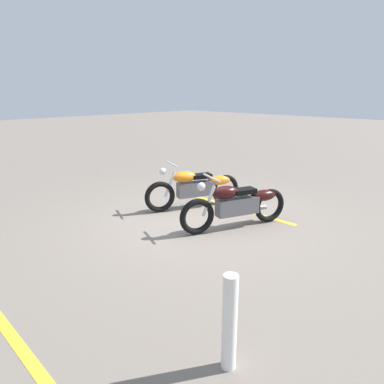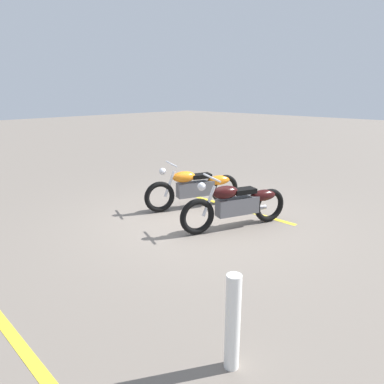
% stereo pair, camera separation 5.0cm
% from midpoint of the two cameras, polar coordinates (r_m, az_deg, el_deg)
% --- Properties ---
extents(ground_plane, '(60.00, 60.00, 0.00)m').
position_cam_midpoint_polar(ground_plane, '(7.12, 1.39, -4.58)').
color(ground_plane, slate).
extents(motorcycle_bright_foreground, '(2.10, 0.96, 1.04)m').
position_cam_midpoint_polar(motorcycle_bright_foreground, '(7.80, 0.41, 0.81)').
color(motorcycle_bright_foreground, black).
rests_on(motorcycle_bright_foreground, ground).
extents(motorcycle_dark_foreground, '(2.11, 0.94, 1.04)m').
position_cam_midpoint_polar(motorcycle_dark_foreground, '(6.69, 7.13, -1.89)').
color(motorcycle_dark_foreground, black).
rests_on(motorcycle_dark_foreground, ground).
extents(bollard_post, '(0.14, 0.14, 0.96)m').
position_cam_midpoint_polar(bollard_post, '(3.43, 6.10, -20.12)').
color(bollard_post, white).
rests_on(bollard_post, ground).
extents(parking_stripe_near, '(0.19, 3.20, 0.01)m').
position_cam_midpoint_polar(parking_stripe_near, '(7.99, 6.14, -2.35)').
color(parking_stripe_near, yellow).
rests_on(parking_stripe_near, ground).
extents(parking_stripe_mid, '(0.19, 3.20, 0.01)m').
position_cam_midpoint_polar(parking_stripe_mid, '(4.46, -27.06, -20.02)').
color(parking_stripe_mid, yellow).
rests_on(parking_stripe_mid, ground).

